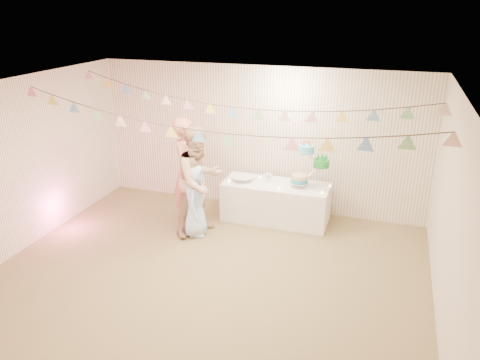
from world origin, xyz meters
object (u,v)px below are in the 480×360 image
(person_adult_a, at_px, (187,171))
(person_adult_b, at_px, (199,181))
(table, at_px, (276,202))
(person_child, at_px, (195,200))
(cake_stand, at_px, (310,162))

(person_adult_a, xyz_separation_m, person_adult_b, (0.35, -0.31, -0.01))
(table, xyz_separation_m, person_adult_b, (-1.07, -0.84, 0.57))
(table, height_order, person_child, person_child)
(person_adult_a, relative_size, person_adult_b, 1.02)
(person_adult_b, bearing_deg, person_adult_a, 77.45)
(table, bearing_deg, person_child, -139.70)
(person_adult_a, distance_m, person_child, 0.61)
(person_adult_a, distance_m, person_adult_b, 0.47)
(table, relative_size, person_child, 1.50)
(table, height_order, cake_stand, cake_stand)
(person_adult_b, xyz_separation_m, person_child, (-0.04, -0.11, -0.30))
(person_adult_a, height_order, person_adult_b, person_adult_a)
(person_child, bearing_deg, table, -61.73)
(person_child, bearing_deg, person_adult_a, 24.37)
(cake_stand, relative_size, person_adult_a, 0.41)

